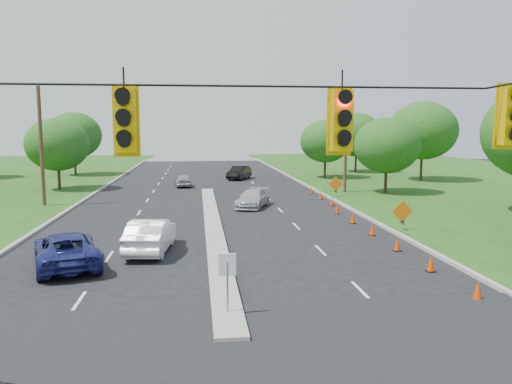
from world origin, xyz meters
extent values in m
cube|color=gray|center=(-10.10, 30.00, 0.00)|extent=(0.25, 110.00, 0.16)
cube|color=gray|center=(10.10, 30.00, 0.00)|extent=(0.25, 110.00, 0.16)
cube|color=gray|center=(0.00, 21.00, 0.00)|extent=(1.00, 34.00, 0.18)
cylinder|color=gray|center=(0.00, 6.00, 0.90)|extent=(0.06, 0.06, 1.80)
cube|color=white|center=(0.00, 6.00, 1.70)|extent=(0.55, 0.04, 0.70)
cylinder|color=black|center=(0.00, -1.00, 7.00)|extent=(24.00, 0.04, 0.04)
cube|color=#EAB800|center=(-2.00, -1.00, 6.05)|extent=(0.34, 0.24, 1.00)
cube|color=#EAB800|center=(1.50, -1.00, 6.05)|extent=(0.34, 0.24, 1.00)
cube|color=#EAB800|center=(4.50, -1.00, 6.14)|extent=(0.34, 0.24, 1.00)
cylinder|color=#422D1C|center=(-12.50, 30.00, 4.50)|extent=(0.28, 0.28, 9.00)
cylinder|color=#422D1C|center=(12.50, 35.00, 4.50)|extent=(0.28, 0.28, 9.00)
cone|color=#E23500|center=(8.67, 6.50, 0.35)|extent=(0.32, 0.32, 0.70)
cone|color=#E23500|center=(8.67, 10.00, 0.35)|extent=(0.32, 0.32, 0.70)
cone|color=#E23500|center=(8.67, 13.50, 0.35)|extent=(0.32, 0.32, 0.70)
cone|color=#E23500|center=(8.67, 17.00, 0.35)|extent=(0.32, 0.32, 0.70)
cone|color=#E23500|center=(8.67, 20.50, 0.35)|extent=(0.32, 0.32, 0.70)
cone|color=#E23500|center=(8.67, 24.00, 0.35)|extent=(0.32, 0.32, 0.70)
cone|color=#E23500|center=(9.27, 27.50, 0.35)|extent=(0.32, 0.32, 0.70)
cone|color=#E23500|center=(9.27, 31.00, 0.35)|extent=(0.32, 0.32, 0.70)
cone|color=#E23500|center=(9.27, 34.50, 0.35)|extent=(0.32, 0.32, 0.70)
cube|color=black|center=(10.80, 18.00, 0.55)|extent=(0.06, 0.58, 0.26)
cube|color=black|center=(10.80, 18.00, 0.55)|extent=(0.06, 0.58, 0.26)
cube|color=orange|center=(10.80, 18.00, 1.15)|extent=(1.27, 0.05, 1.27)
cube|color=black|center=(10.80, 32.00, 0.55)|extent=(0.06, 0.58, 0.26)
cube|color=black|center=(10.80, 32.00, 0.55)|extent=(0.06, 0.58, 0.26)
cube|color=orange|center=(10.80, 32.00, 1.15)|extent=(1.27, 0.05, 1.27)
cylinder|color=black|center=(-14.00, 40.00, 1.26)|extent=(0.28, 0.28, 2.52)
ellipsoid|color=#194C14|center=(-14.00, 40.00, 4.34)|extent=(5.88, 5.88, 5.04)
cylinder|color=black|center=(-16.00, 55.00, 1.44)|extent=(0.28, 0.28, 2.88)
ellipsoid|color=#194C14|center=(-16.00, 55.00, 4.96)|extent=(6.72, 6.72, 5.76)
cylinder|color=black|center=(16.00, 34.00, 1.26)|extent=(0.28, 0.28, 2.52)
ellipsoid|color=#194C14|center=(16.00, 34.00, 4.34)|extent=(5.88, 5.88, 5.04)
cylinder|color=black|center=(24.00, 44.00, 1.62)|extent=(0.28, 0.28, 3.24)
ellipsoid|color=#194C14|center=(24.00, 44.00, 5.58)|extent=(7.56, 7.56, 6.48)
cylinder|color=black|center=(20.00, 55.00, 1.44)|extent=(0.28, 0.28, 2.88)
ellipsoid|color=#194C14|center=(20.00, 55.00, 4.96)|extent=(6.72, 6.72, 5.76)
cylinder|color=black|center=(14.00, 48.00, 1.26)|extent=(0.28, 0.28, 2.52)
ellipsoid|color=#194C14|center=(14.00, 48.00, 4.34)|extent=(5.88, 5.88, 5.04)
imported|color=white|center=(-3.16, 14.75, 0.81)|extent=(2.22, 5.05, 1.61)
imported|color=navy|center=(-6.53, 12.56, 0.75)|extent=(4.01, 5.88, 1.49)
imported|color=#AEACB2|center=(3.18, 27.53, 0.66)|extent=(3.33, 4.91, 1.32)
imported|color=#939298|center=(-2.35, 41.40, 0.65)|extent=(1.87, 3.93, 1.30)
imported|color=black|center=(3.89, 47.92, 0.77)|extent=(3.32, 4.93, 1.54)
camera|label=1|loc=(-0.88, -9.11, 5.94)|focal=35.00mm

